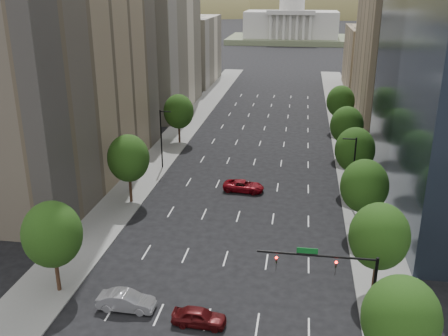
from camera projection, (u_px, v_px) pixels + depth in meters
The scene contains 23 objects.
sidewalk_left at pixel (140, 179), 71.64m from camera, with size 6.00×200.00×0.15m, color slate.
sidewalk_right at pixel (362, 192), 67.14m from camera, with size 6.00×200.00×0.15m, color slate.
midrise_cream_left at pixel (155, 28), 106.96m from camera, with size 14.00×30.00×35.00m, color beige.
filler_left at pixel (189, 50), 140.51m from camera, with size 14.00×26.00×18.00m, color beige.
parking_tan_right at pixel (399, 46), 97.78m from camera, with size 14.00×30.00×30.00m, color #8C7759.
filler_right at pixel (374, 59), 130.81m from camera, with size 14.00×26.00×16.00m, color #8C7759.
tree_right_0 at pixel (401, 319), 33.05m from camera, with size 5.20×5.20×8.39m.
tree_right_1 at pixel (379, 236), 43.13m from camera, with size 5.20×5.20×8.75m.
tree_right_2 at pixel (364, 186), 54.32m from camera, with size 5.20×5.20×8.61m.
tree_right_3 at pixel (355, 150), 65.36m from camera, with size 5.20×5.20×8.89m.
tree_right_4 at pixel (347, 125), 78.51m from camera, with size 5.20×5.20×8.46m.
tree_right_5 at pixel (341, 102), 93.26m from camera, with size 5.20×5.20×8.75m.
tree_left_0 at pixel (52, 234), 43.48m from camera, with size 5.20×5.20×8.75m.
tree_left_1 at pixel (128, 158), 61.98m from camera, with size 5.20×5.20×8.97m.
tree_left_2 at pixel (179, 111), 86.21m from camera, with size 5.20×5.20×8.68m.
streetlight_rn at pixel (353, 170), 61.16m from camera, with size 1.70×0.20×9.00m.
streetlight_ln at pixel (162, 138), 74.34m from camera, with size 1.70×0.20×9.00m.
traffic_signal at pixel (342, 276), 38.26m from camera, with size 9.12×0.40×7.38m.
capitol at pixel (291, 24), 242.57m from camera, with size 60.00×40.00×35.20m.
foothills at pixel (329, 44), 578.01m from camera, with size 720.00×413.00×263.00m.
car_maroon at pixel (199, 317), 40.69m from camera, with size 1.80×4.46×1.52m, color #450B0D.
car_silver at pixel (126, 301), 42.63m from camera, with size 1.73×4.95×1.63m, color gray.
car_red_far at pixel (244, 186), 67.27m from camera, with size 2.51×5.45×1.51m, color maroon.
Camera 1 is at (6.74, -4.11, 26.05)m, focal length 40.24 mm.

